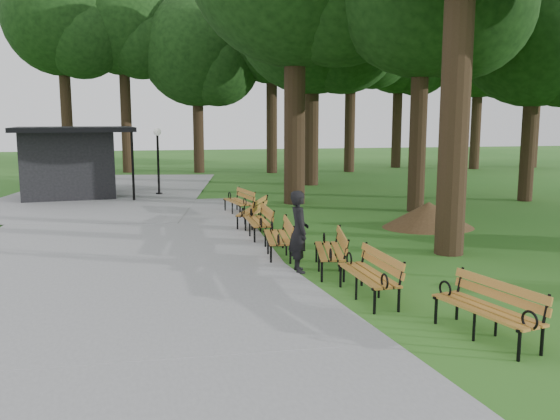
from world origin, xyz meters
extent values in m
plane|color=#265F1B|center=(0.00, 0.00, 0.00)|extent=(100.00, 100.00, 0.00)
cube|color=gray|center=(-4.00, 3.00, 0.03)|extent=(12.00, 38.00, 0.06)
imported|color=black|center=(0.00, -0.84, 0.87)|extent=(0.43, 0.65, 1.74)
cylinder|color=black|center=(-2.70, 12.81, 1.29)|extent=(0.10, 0.10, 2.58)
sphere|color=white|center=(-2.70, 12.81, 2.68)|extent=(0.32, 0.32, 0.32)
cone|color=#47301C|center=(5.07, 3.34, 0.39)|extent=(2.33, 2.33, 0.78)
cylinder|color=black|center=(3.96, 0.03, 4.20)|extent=(0.70, 0.70, 8.41)
cylinder|color=black|center=(6.07, 6.36, 3.56)|extent=(0.60, 0.60, 7.13)
cylinder|color=black|center=(2.36, 9.16, 4.18)|extent=(0.80, 0.80, 8.37)
cylinder|color=black|center=(4.68, 15.28, 3.69)|extent=(0.76, 0.76, 7.37)
sphere|color=black|center=(4.68, 15.28, 8.07)|extent=(7.37, 7.37, 7.37)
cylinder|color=black|center=(11.50, 7.90, 3.01)|extent=(0.56, 0.56, 6.03)
sphere|color=black|center=(11.50, 7.90, 6.59)|extent=(5.83, 5.83, 5.83)
camera|label=1|loc=(-3.01, -12.69, 3.23)|focal=37.77mm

